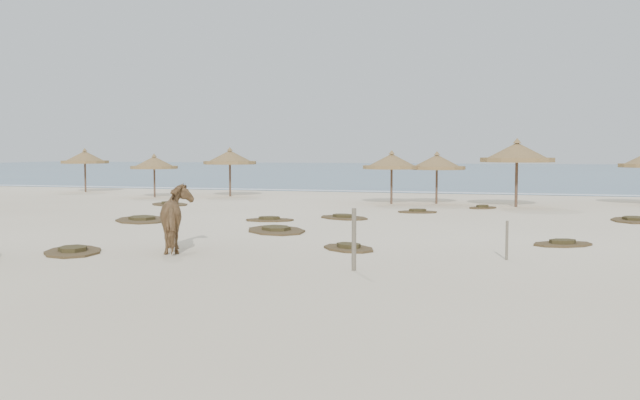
{
  "coord_description": "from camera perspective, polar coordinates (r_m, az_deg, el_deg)",
  "views": [
    {
      "loc": [
        8.11,
        -18.79,
        2.65
      ],
      "look_at": [
        1.12,
        5.0,
        0.92
      ],
      "focal_mm": 40.0,
      "sensor_mm": 36.0,
      "label": 1
    }
  ],
  "objects": [
    {
      "name": "ground",
      "position": [
        20.64,
        -6.94,
        -3.41
      ],
      "size": [
        160.0,
        160.0,
        0.0
      ],
      "primitive_type": "plane",
      "color": "#F9ECCD",
      "rests_on": "ground"
    },
    {
      "name": "ocean",
      "position": [
        94.18,
        11.43,
        2.31
      ],
      "size": [
        200.0,
        100.0,
        0.01
      ],
      "primitive_type": "cube",
      "color": "#2B5481",
      "rests_on": "ground"
    },
    {
      "name": "foam_line",
      "position": [
        45.6,
        6.1,
        0.65
      ],
      "size": [
        70.0,
        0.6,
        0.01
      ],
      "primitive_type": "cube",
      "color": "silver",
      "rests_on": "ground"
    },
    {
      "name": "palapa_0",
      "position": [
        47.63,
        -18.3,
        3.22
      ],
      "size": [
        3.68,
        3.68,
        2.79
      ],
      "rotation": [
        0.0,
        0.0,
        -0.27
      ],
      "color": "brown",
      "rests_on": "ground"
    },
    {
      "name": "palapa_1",
      "position": [
        41.28,
        -13.12,
        2.88
      ],
      "size": [
        2.84,
        2.84,
        2.47
      ],
      "rotation": [
        0.0,
        0.0,
        -0.08
      ],
      "color": "brown",
      "rests_on": "ground"
    },
    {
      "name": "palapa_2",
      "position": [
        41.33,
        -7.22,
        3.35
      ],
      "size": [
        3.54,
        3.54,
        2.84
      ],
      "rotation": [
        0.0,
        0.0,
        -0.19
      ],
      "color": "brown",
      "rests_on": "ground"
    },
    {
      "name": "palapa_3",
      "position": [
        35.35,
        5.75,
        3.03
      ],
      "size": [
        2.92,
        2.92,
        2.66
      ],
      "rotation": [
        0.0,
        0.0,
        0.03
      ],
      "color": "brown",
      "rests_on": "ground"
    },
    {
      "name": "palapa_4",
      "position": [
        35.72,
        9.33,
        2.95
      ],
      "size": [
        3.12,
        3.12,
        2.61
      ],
      "rotation": [
        0.0,
        0.0,
        -0.13
      ],
      "color": "brown",
      "rests_on": "ground"
    },
    {
      "name": "palapa_5",
      "position": [
        34.51,
        15.48,
        3.61
      ],
      "size": [
        4.5,
        4.5,
        3.23
      ],
      "rotation": [
        0.0,
        0.0,
        -0.39
      ],
      "color": "brown",
      "rests_on": "ground"
    },
    {
      "name": "horse",
      "position": [
        19.04,
        -11.27,
        -1.41
      ],
      "size": [
        1.87,
        2.28,
        1.76
      ],
      "primitive_type": "imported",
      "rotation": [
        0.0,
        0.0,
        3.67
      ],
      "color": "olive",
      "rests_on": "ground"
    },
    {
      "name": "fence_post_near",
      "position": [
        15.71,
        2.73,
        -3.18
      ],
      "size": [
        0.13,
        0.13,
        1.38
      ],
      "primitive_type": "cylinder",
      "rotation": [
        0.0,
        0.0,
        0.32
      ],
      "color": "#685F4E",
      "rests_on": "ground"
    },
    {
      "name": "fence_post_far",
      "position": [
        17.83,
        14.72,
        -3.14
      ],
      "size": [
        0.09,
        0.09,
        0.95
      ],
      "primitive_type": "cylinder",
      "rotation": [
        0.0,
        0.0,
        0.3
      ],
      "color": "#685F4E",
      "rests_on": "ground"
    },
    {
      "name": "scrub_1",
      "position": [
        27.71,
        -14.03,
        -1.5
      ],
      "size": [
        3.29,
        3.63,
        0.16
      ],
      "rotation": [
        0.0,
        0.0,
        2.13
      ],
      "color": "brown",
      "rests_on": "ground"
    },
    {
      "name": "scrub_2",
      "position": [
        26.87,
        -4.06,
        -1.56
      ],
      "size": [
        2.07,
        1.59,
        0.16
      ],
      "rotation": [
        0.0,
        0.0,
        0.23
      ],
      "color": "brown",
      "rests_on": "ground"
    },
    {
      "name": "scrub_3",
      "position": [
        27.74,
        1.91,
        -1.38
      ],
      "size": [
        2.65,
        2.42,
        0.16
      ],
      "rotation": [
        0.0,
        0.0,
        2.57
      ],
      "color": "brown",
      "rests_on": "ground"
    },
    {
      "name": "scrub_4",
      "position": [
        21.06,
        18.84,
        -3.31
      ],
      "size": [
        2.12,
        1.94,
        0.16
      ],
      "rotation": [
        0.0,
        0.0,
        0.58
      ],
      "color": "brown",
      "rests_on": "ground"
    },
    {
      "name": "scrub_5",
      "position": [
        29.17,
        23.86,
        -1.46
      ],
      "size": [
        1.86,
        2.71,
        0.16
      ],
      "rotation": [
        0.0,
        0.0,
        1.5
      ],
      "color": "brown",
      "rests_on": "ground"
    },
    {
      "name": "scrub_6",
      "position": [
        35.32,
        -11.94,
        -0.31
      ],
      "size": [
        2.88,
        2.81,
        0.16
      ],
      "rotation": [
        0.0,
        0.0,
        2.42
      ],
      "color": "brown",
      "rests_on": "ground"
    },
    {
      "name": "scrub_7",
      "position": [
        30.58,
        7.81,
        -0.91
      ],
      "size": [
        1.88,
        1.42,
        0.16
      ],
      "rotation": [
        0.0,
        0.0,
        0.21
      ],
      "color": "brown",
      "rests_on": "ground"
    },
    {
      "name": "scrub_9",
      "position": [
        23.37,
        -3.54,
        -2.39
      ],
      "size": [
        3.1,
        3.36,
        0.16
      ],
      "rotation": [
        0.0,
        0.0,
        2.17
      ],
      "color": "brown",
      "rests_on": "ground"
    },
    {
      "name": "scrub_10",
      "position": [
        33.34,
        12.88,
        -0.57
      ],
      "size": [
        1.69,
        1.77,
        0.16
      ],
      "rotation": [
        0.0,
        0.0,
        0.9
      ],
      "color": "brown",
      "rests_on": "ground"
    },
    {
      "name": "scrub_11",
      "position": [
        19.54,
        -19.16,
        -3.87
      ],
      "size": [
        2.37,
        2.64,
        0.16
      ],
      "rotation": [
        0.0,
        0.0,
        2.11
      ],
      "color": "brown",
      "rests_on": "ground"
    },
    {
      "name": "scrub_12",
      "position": [
        19.11,
        2.3,
        -3.82
      ],
      "size": [
        2.08,
        2.09,
        0.16
      ],
      "rotation": [
        0.0,
        0.0,
        2.35
      ],
      "color": "brown",
      "rests_on": "ground"
    }
  ]
}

